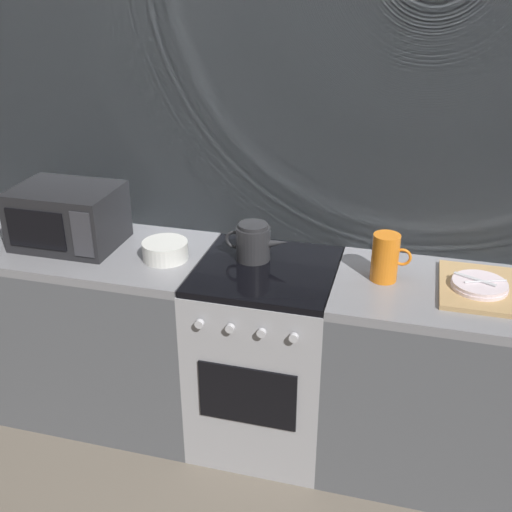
{
  "coord_description": "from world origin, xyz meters",
  "views": [
    {
      "loc": [
        0.57,
        -2.28,
        2.1
      ],
      "look_at": [
        -0.04,
        0.0,
        0.95
      ],
      "focal_mm": 43.36,
      "sensor_mm": 36.0,
      "label": 1
    }
  ],
  "objects_px": {
    "microwave": "(68,216)",
    "mixing_bowl": "(165,250)",
    "stove_unit": "(265,355)",
    "dish_pile": "(479,287)",
    "pitcher": "(386,257)",
    "kettle": "(253,242)"
  },
  "relations": [
    {
      "from": "microwave",
      "to": "mixing_bowl",
      "type": "xyz_separation_m",
      "value": [
        0.48,
        -0.04,
        -0.1
      ]
    },
    {
      "from": "microwave",
      "to": "pitcher",
      "type": "bearing_deg",
      "value": 0.52
    },
    {
      "from": "kettle",
      "to": "mixing_bowl",
      "type": "bearing_deg",
      "value": -165.39
    },
    {
      "from": "kettle",
      "to": "mixing_bowl",
      "type": "height_order",
      "value": "kettle"
    },
    {
      "from": "stove_unit",
      "to": "microwave",
      "type": "bearing_deg",
      "value": 179.32
    },
    {
      "from": "pitcher",
      "to": "kettle",
      "type": "bearing_deg",
      "value": 175.28
    },
    {
      "from": "microwave",
      "to": "kettle",
      "type": "relative_size",
      "value": 1.62
    },
    {
      "from": "kettle",
      "to": "mixing_bowl",
      "type": "relative_size",
      "value": 1.42
    },
    {
      "from": "stove_unit",
      "to": "kettle",
      "type": "xyz_separation_m",
      "value": [
        -0.07,
        0.07,
        0.53
      ]
    },
    {
      "from": "stove_unit",
      "to": "mixing_bowl",
      "type": "distance_m",
      "value": 0.66
    },
    {
      "from": "kettle",
      "to": "pitcher",
      "type": "bearing_deg",
      "value": -4.72
    },
    {
      "from": "microwave",
      "to": "kettle",
      "type": "height_order",
      "value": "microwave"
    },
    {
      "from": "mixing_bowl",
      "to": "pitcher",
      "type": "bearing_deg",
      "value": 3.07
    },
    {
      "from": "stove_unit",
      "to": "mixing_bowl",
      "type": "xyz_separation_m",
      "value": [
        -0.45,
        -0.03,
        0.49
      ]
    },
    {
      "from": "stove_unit",
      "to": "mixing_bowl",
      "type": "bearing_deg",
      "value": -176.62
    },
    {
      "from": "mixing_bowl",
      "to": "dish_pile",
      "type": "height_order",
      "value": "mixing_bowl"
    },
    {
      "from": "stove_unit",
      "to": "dish_pile",
      "type": "relative_size",
      "value": 2.25
    },
    {
      "from": "kettle",
      "to": "dish_pile",
      "type": "relative_size",
      "value": 0.71
    },
    {
      "from": "stove_unit",
      "to": "microwave",
      "type": "xyz_separation_m",
      "value": [
        -0.93,
        0.01,
        0.59
      ]
    },
    {
      "from": "kettle",
      "to": "pitcher",
      "type": "xyz_separation_m",
      "value": [
        0.57,
        -0.05,
        0.02
      ]
    },
    {
      "from": "mixing_bowl",
      "to": "pitcher",
      "type": "xyz_separation_m",
      "value": [
        0.94,
        0.05,
        0.06
      ]
    },
    {
      "from": "microwave",
      "to": "mixing_bowl",
      "type": "height_order",
      "value": "microwave"
    }
  ]
}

